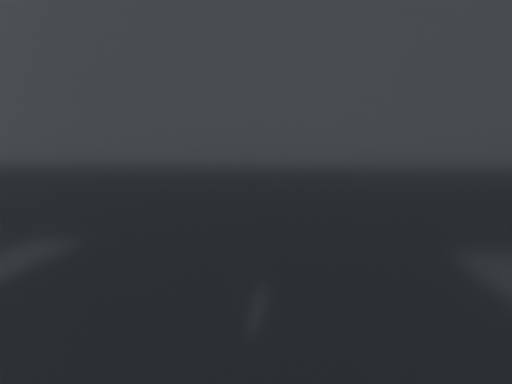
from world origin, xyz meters
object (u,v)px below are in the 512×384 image
(grey_bus, at_px, (310,162))
(car_a, at_px, (327,224))
(car_b, at_px, (320,194))
(car_c, at_px, (352,189))
(red_bus, at_px, (319,213))
(street_lamp, at_px, (132,136))

(grey_bus, relative_size, car_a, 2.53)
(car_b, bearing_deg, grey_bus, 91.32)
(car_a, xyz_separation_m, car_b, (0.00, 8.73, 0.07))
(car_c, bearing_deg, car_a, -106.90)
(red_bus, bearing_deg, car_b, 87.93)
(red_bus, distance_m, car_b, 17.80)
(red_bus, xyz_separation_m, grey_bus, (0.09, 40.27, -0.83))
(car_c, bearing_deg, street_lamp, -154.10)
(red_bus, bearing_deg, street_lamp, 123.81)
(car_c, bearing_deg, red_bus, -104.21)
(street_lamp, distance_m, car_b, 11.21)
(red_bus, bearing_deg, car_a, 86.06)
(street_lamp, xyz_separation_m, car_b, (10.02, 3.69, -3.41))
(car_a, bearing_deg, grey_bus, 90.02)
(grey_bus, height_order, car_c, grey_bus)
(street_lamp, xyz_separation_m, car_c, (12.40, 7.86, -3.50))
(car_a, relative_size, car_b, 0.88)
(red_bus, bearing_deg, car_c, 82.13)
(car_b, bearing_deg, red_bus, -91.88)
(grey_bus, relative_size, car_b, 2.23)
(grey_bus, height_order, car_a, grey_bus)
(grey_bus, bearing_deg, car_a, -87.93)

